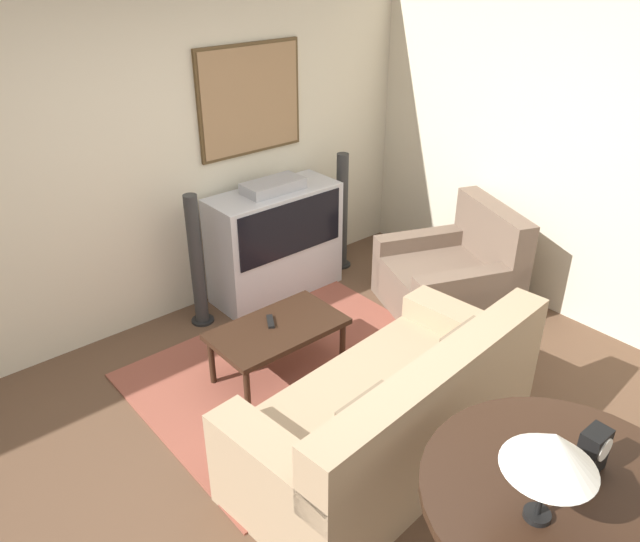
{
  "coord_description": "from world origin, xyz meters",
  "views": [
    {
      "loc": [
        -1.9,
        -2.19,
        2.86
      ],
      "look_at": [
        0.63,
        0.79,
        0.75
      ],
      "focal_mm": 35.0,
      "sensor_mm": 36.0,
      "label": 1
    }
  ],
  "objects": [
    {
      "name": "table_lamp",
      "position": [
        -0.12,
        -1.44,
        1.16
      ],
      "size": [
        0.37,
        0.37,
        0.44
      ],
      "color": "black",
      "rests_on": "console_table"
    },
    {
      "name": "mantel_clock",
      "position": [
        0.28,
        -1.44,
        0.92
      ],
      "size": [
        0.13,
        0.1,
        0.21
      ],
      "color": "black",
      "rests_on": "console_table"
    },
    {
      "name": "couch",
      "position": [
        0.28,
        -0.29,
        0.32
      ],
      "size": [
        2.03,
        1.09,
        0.89
      ],
      "rotation": [
        0.0,
        0.0,
        3.23
      ],
      "color": "#9E8466",
      "rests_on": "ground_plane"
    },
    {
      "name": "remote",
      "position": [
        0.25,
        0.89,
        0.43
      ],
      "size": [
        0.12,
        0.16,
        0.02
      ],
      "color": "black",
      "rests_on": "coffee_table"
    },
    {
      "name": "wall_right",
      "position": [
        2.63,
        0.0,
        1.35
      ],
      "size": [
        0.06,
        12.0,
        2.7
      ],
      "color": "beige",
      "rests_on": "ground_plane"
    },
    {
      "name": "armchair",
      "position": [
        1.97,
        0.63,
        0.28
      ],
      "size": [
        1.26,
        1.24,
        0.9
      ],
      "rotation": [
        0.0,
        0.0,
        -1.96
      ],
      "color": "brown",
      "rests_on": "ground_plane"
    },
    {
      "name": "coffee_table",
      "position": [
        0.26,
        0.82,
        0.37
      ],
      "size": [
        0.95,
        0.54,
        0.42
      ],
      "color": "black",
      "rests_on": "ground_plane"
    },
    {
      "name": "speaker_tower_left",
      "position": [
        0.2,
        1.81,
        0.54
      ],
      "size": [
        0.19,
        0.19,
        1.13
      ],
      "color": "black",
      "rests_on": "ground_plane"
    },
    {
      "name": "wall_back",
      "position": [
        0.02,
        2.13,
        1.36
      ],
      "size": [
        12.0,
        0.1,
        2.7
      ],
      "color": "beige",
      "rests_on": "ground_plane"
    },
    {
      "name": "area_rug",
      "position": [
        0.38,
        0.72,
        0.01
      ],
      "size": [
        2.23,
        1.81,
        0.01
      ],
      "color": "brown",
      "rests_on": "ground_plane"
    },
    {
      "name": "tv",
      "position": [
        0.98,
        1.81,
        0.5
      ],
      "size": [
        1.16,
        0.48,
        1.06
      ],
      "color": "#B7B7BC",
      "rests_on": "ground_plane"
    },
    {
      "name": "speaker_tower_right",
      "position": [
        1.76,
        1.81,
        0.54
      ],
      "size": [
        0.19,
        0.19,
        1.13
      ],
      "color": "black",
      "rests_on": "ground_plane"
    },
    {
      "name": "console_table",
      "position": [
        0.09,
        -1.46,
        0.75
      ],
      "size": [
        1.24,
        1.24,
        0.81
      ],
      "color": "black",
      "rests_on": "ground_plane"
    },
    {
      "name": "ground_plane",
      "position": [
        0.0,
        0.0,
        0.0
      ],
      "size": [
        12.0,
        12.0,
        0.0
      ],
      "primitive_type": "plane",
      "color": "brown"
    }
  ]
}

